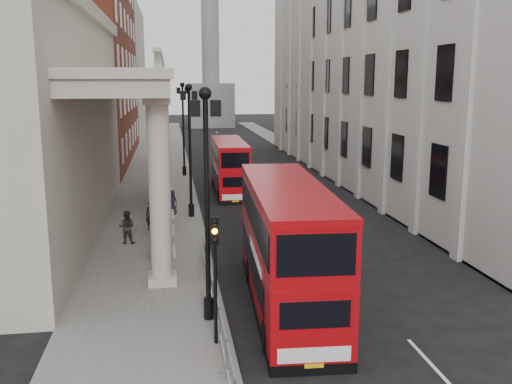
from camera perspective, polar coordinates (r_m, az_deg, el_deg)
name	(u,v)px	position (r m, az deg, el deg)	size (l,w,h in m)	color
ground	(238,376)	(17.86, -1.78, -17.88)	(260.00, 260.00, 0.00)	black
sidewalk_west	(157,189)	(46.33, -9.92, 0.30)	(6.00, 140.00, 0.12)	slate
sidewalk_east	(355,184)	(48.79, 9.84, 0.84)	(3.00, 140.00, 0.12)	slate
kerb	(193,188)	(46.35, -6.27, 0.41)	(0.20, 140.00, 0.14)	slate
portico_building	(12,128)	(34.72, -23.19, 5.87)	(9.00, 28.00, 12.00)	#A89E8D
brick_building	(84,57)	(64.14, -16.81, 12.79)	(9.00, 32.00, 22.00)	maroon
west_building_far	(113,71)	(95.91, -14.10, 11.64)	(9.00, 30.00, 20.00)	#A89E8D
east_building	(381,33)	(50.89, 12.36, 15.24)	(8.00, 55.00, 25.00)	beige
monument_column	(210,39)	(108.04, -4.60, 15.02)	(8.00, 8.00, 54.20)	#60605E
lamp_post_south	(207,190)	(19.91, -4.95, 0.24)	(1.05, 0.44, 8.32)	black
lamp_post_mid	(190,141)	(35.73, -6.64, 5.06)	(1.05, 0.44, 8.32)	black
lamp_post_north	(183,122)	(51.66, -7.29, 6.91)	(1.05, 0.44, 8.32)	black
traffic_light	(215,257)	(18.40, -4.13, -6.46)	(0.28, 0.33, 4.30)	black
crowd_barriers	(220,324)	(19.51, -3.64, -13.06)	(0.50, 18.75, 1.10)	gray
bus_near	(287,243)	(21.98, 3.13, -5.15)	(3.26, 11.20, 4.78)	#A8070D
bus_far	(229,166)	(44.28, -2.68, 2.65)	(2.41, 9.43, 4.06)	red
pedestrian_a	(151,216)	(33.40, -10.47, -2.35)	(0.62, 0.40, 1.69)	black
pedestrian_b	(127,227)	(30.94, -12.80, -3.44)	(0.87, 0.68, 1.79)	#292220
pedestrian_c	(172,202)	(37.09, -8.40, -1.01)	(0.78, 0.51, 1.60)	black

